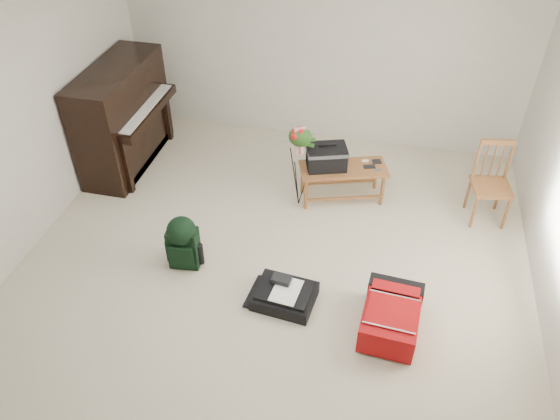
% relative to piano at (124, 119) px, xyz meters
% --- Properties ---
extents(floor, '(5.00, 5.50, 0.01)m').
position_rel_piano_xyz_m(floor, '(2.19, -1.60, -0.60)').
color(floor, beige).
rests_on(floor, ground).
extents(ceiling, '(5.00, 5.50, 0.01)m').
position_rel_piano_xyz_m(ceiling, '(2.19, -1.60, 1.90)').
color(ceiling, white).
rests_on(ceiling, wall_back).
extents(wall_back, '(5.00, 0.04, 2.50)m').
position_rel_piano_xyz_m(wall_back, '(2.19, 1.15, 0.65)').
color(wall_back, beige).
rests_on(wall_back, floor).
extents(wall_left, '(0.04, 5.50, 2.50)m').
position_rel_piano_xyz_m(wall_left, '(-0.31, -1.60, 0.65)').
color(wall_left, beige).
rests_on(wall_left, floor).
extents(piano, '(0.71, 1.50, 1.25)m').
position_rel_piano_xyz_m(piano, '(0.00, 0.00, 0.00)').
color(piano, black).
rests_on(piano, floor).
extents(bench, '(1.03, 0.66, 0.74)m').
position_rel_piano_xyz_m(bench, '(2.55, -0.16, -0.08)').
color(bench, brown).
rests_on(bench, floor).
extents(dining_chair, '(0.45, 0.45, 0.90)m').
position_rel_piano_xyz_m(dining_chair, '(4.26, -0.13, -0.16)').
color(dining_chair, brown).
rests_on(dining_chair, floor).
extents(red_suitcase, '(0.52, 0.73, 0.30)m').
position_rel_piano_xyz_m(red_suitcase, '(3.37, -1.89, -0.44)').
color(red_suitcase, red).
rests_on(red_suitcase, floor).
extents(black_duffel, '(0.59, 0.49, 0.23)m').
position_rel_piano_xyz_m(black_duffel, '(2.40, -1.84, -0.52)').
color(black_duffel, black).
rests_on(black_duffel, floor).
extents(green_backpack, '(0.31, 0.29, 0.58)m').
position_rel_piano_xyz_m(green_backpack, '(1.33, -1.59, -0.28)').
color(green_backpack, black).
rests_on(green_backpack, floor).
extents(flower_stand, '(0.42, 0.42, 1.03)m').
position_rel_piano_xyz_m(flower_stand, '(2.23, -0.38, -0.10)').
color(flower_stand, black).
rests_on(flower_stand, floor).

